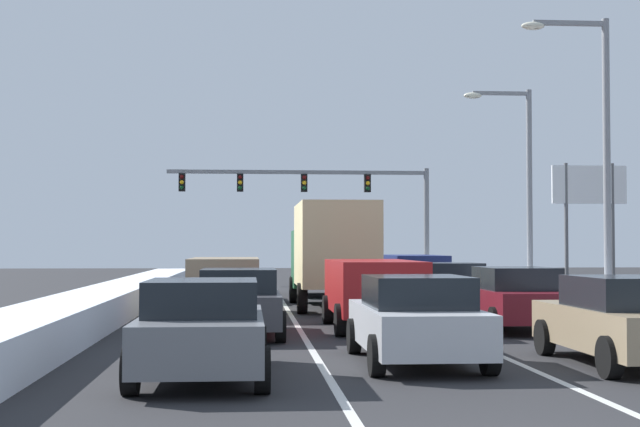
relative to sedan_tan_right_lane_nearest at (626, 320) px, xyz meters
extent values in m
plane|color=#28282B|center=(-3.44, 9.23, -0.76)|extent=(120.00, 120.00, 0.00)
cube|color=silver|center=(-1.74, 13.34, -0.76)|extent=(0.14, 45.19, 0.01)
cube|color=silver|center=(-5.14, 13.34, -0.76)|extent=(0.14, 45.19, 0.01)
cube|color=silver|center=(3.56, 13.34, -0.45)|extent=(2.08, 45.19, 0.64)
cube|color=silver|center=(-10.44, 13.34, -0.37)|extent=(1.79, 45.19, 0.78)
cube|color=#937F60|center=(0.00, 0.04, -0.13)|extent=(1.82, 4.50, 0.70)
cube|color=black|center=(0.00, -0.11, 0.47)|extent=(1.64, 2.20, 0.55)
cube|color=red|center=(-0.69, -2.16, -0.01)|extent=(0.24, 0.08, 0.14)
cylinder|color=black|center=(-0.89, 1.59, -0.43)|extent=(0.22, 0.66, 0.66)
cylinder|color=black|center=(0.89, 1.59, -0.43)|extent=(0.22, 0.66, 0.66)
cylinder|color=black|center=(-0.89, -1.51, -0.43)|extent=(0.22, 0.66, 0.66)
cube|color=maroon|center=(0.04, 6.73, -0.13)|extent=(1.82, 4.50, 0.70)
cube|color=black|center=(0.04, 6.58, 0.47)|extent=(1.64, 2.20, 0.55)
cube|color=red|center=(-0.65, 4.53, -0.01)|extent=(0.24, 0.08, 0.14)
cube|color=red|center=(0.73, 4.53, -0.01)|extent=(0.24, 0.08, 0.14)
cylinder|color=black|center=(-0.85, 8.28, -0.43)|extent=(0.22, 0.66, 0.66)
cylinder|color=black|center=(0.93, 8.28, -0.43)|extent=(0.22, 0.66, 0.66)
cylinder|color=black|center=(-0.85, 5.18, -0.43)|extent=(0.22, 0.66, 0.66)
cylinder|color=black|center=(0.93, 5.18, -0.43)|extent=(0.22, 0.66, 0.66)
cube|color=silver|center=(-0.24, 12.66, -0.13)|extent=(1.82, 4.50, 0.70)
cube|color=black|center=(-0.24, 12.51, 0.47)|extent=(1.64, 2.20, 0.55)
cube|color=red|center=(-0.94, 10.46, -0.01)|extent=(0.24, 0.08, 0.14)
cube|color=red|center=(0.45, 10.46, -0.01)|extent=(0.24, 0.08, 0.14)
cylinder|color=black|center=(-1.13, 14.21, -0.43)|extent=(0.22, 0.66, 0.66)
cylinder|color=black|center=(0.65, 14.21, -0.43)|extent=(0.22, 0.66, 0.66)
cylinder|color=black|center=(-1.13, 11.11, -0.43)|extent=(0.22, 0.66, 0.66)
cylinder|color=black|center=(0.65, 11.11, -0.43)|extent=(0.22, 0.66, 0.66)
cube|color=navy|center=(-0.15, 19.61, 0.28)|extent=(1.95, 4.90, 1.25)
cube|color=black|center=(-0.15, 17.20, 0.56)|extent=(1.56, 0.06, 0.55)
cube|color=red|center=(-0.93, 17.21, 0.18)|extent=(0.20, 0.08, 0.28)
cube|color=red|center=(0.63, 17.21, 0.18)|extent=(0.20, 0.08, 0.28)
cylinder|color=black|center=(-1.11, 21.31, -0.39)|extent=(0.25, 0.74, 0.74)
cylinder|color=black|center=(0.80, 21.31, -0.39)|extent=(0.25, 0.74, 0.74)
cylinder|color=black|center=(-1.11, 17.91, -0.39)|extent=(0.25, 0.74, 0.74)
cylinder|color=black|center=(0.80, 17.91, -0.39)|extent=(0.25, 0.74, 0.74)
cube|color=#B7BABF|center=(-3.50, 0.55, -0.13)|extent=(1.82, 4.50, 0.70)
cube|color=black|center=(-3.50, 0.40, 0.47)|extent=(1.64, 2.20, 0.55)
cube|color=red|center=(-4.19, -1.65, -0.01)|extent=(0.24, 0.08, 0.14)
cube|color=red|center=(-2.81, -1.65, -0.01)|extent=(0.24, 0.08, 0.14)
cylinder|color=black|center=(-4.39, 2.10, -0.43)|extent=(0.22, 0.66, 0.66)
cylinder|color=black|center=(-2.61, 2.10, -0.43)|extent=(0.22, 0.66, 0.66)
cylinder|color=black|center=(-4.39, -1.00, -0.43)|extent=(0.22, 0.66, 0.66)
cylinder|color=black|center=(-2.61, -1.00, -0.43)|extent=(0.22, 0.66, 0.66)
cube|color=maroon|center=(-3.36, 7.06, 0.28)|extent=(1.95, 4.90, 1.25)
cube|color=black|center=(-3.36, 4.65, 0.56)|extent=(1.56, 0.06, 0.55)
cube|color=red|center=(-4.14, 4.66, 0.18)|extent=(0.20, 0.08, 0.28)
cube|color=red|center=(-2.58, 4.66, 0.18)|extent=(0.20, 0.08, 0.28)
cylinder|color=black|center=(-4.31, 8.76, -0.39)|extent=(0.25, 0.74, 0.74)
cylinder|color=black|center=(-2.40, 8.76, -0.39)|extent=(0.25, 0.74, 0.74)
cylinder|color=black|center=(-4.31, 5.36, -0.39)|extent=(0.25, 0.74, 0.74)
cylinder|color=black|center=(-2.40, 5.36, -0.39)|extent=(0.25, 0.74, 0.74)
cube|color=#1E5633|center=(-3.65, 17.39, 0.80)|extent=(2.35, 2.20, 2.00)
cube|color=#D1C18C|center=(-3.65, 13.79, 1.30)|extent=(2.35, 5.00, 2.60)
cylinder|color=black|center=(-4.78, 17.69, -0.30)|extent=(0.28, 0.92, 0.92)
cylinder|color=black|center=(-2.53, 17.69, -0.30)|extent=(0.28, 0.92, 0.92)
cylinder|color=black|center=(-4.78, 12.29, -0.30)|extent=(0.28, 0.92, 0.92)
cylinder|color=black|center=(-2.53, 12.29, -0.30)|extent=(0.28, 0.92, 0.92)
cube|color=black|center=(-3.53, 22.33, 0.28)|extent=(1.95, 4.90, 1.25)
cube|color=black|center=(-3.53, 19.92, 0.56)|extent=(1.56, 0.06, 0.55)
cube|color=red|center=(-4.31, 19.93, 0.18)|extent=(0.20, 0.08, 0.28)
cube|color=red|center=(-2.75, 19.93, 0.18)|extent=(0.20, 0.08, 0.28)
cylinder|color=black|center=(-4.48, 24.03, -0.39)|extent=(0.25, 0.74, 0.74)
cylinder|color=black|center=(-2.57, 24.03, -0.39)|extent=(0.25, 0.74, 0.74)
cylinder|color=black|center=(-4.48, 20.63, -0.39)|extent=(0.25, 0.74, 0.74)
cylinder|color=black|center=(-2.57, 20.63, -0.39)|extent=(0.25, 0.74, 0.74)
cube|color=slate|center=(-7.07, -0.97, -0.13)|extent=(1.82, 4.50, 0.70)
cube|color=black|center=(-7.07, -1.12, 0.47)|extent=(1.64, 2.20, 0.55)
cube|color=red|center=(-7.76, -3.17, -0.01)|extent=(0.24, 0.08, 0.14)
cube|color=red|center=(-6.37, -3.17, -0.01)|extent=(0.24, 0.08, 0.14)
cylinder|color=black|center=(-7.96, 0.58, -0.43)|extent=(0.22, 0.66, 0.66)
cylinder|color=black|center=(-6.18, 0.58, -0.43)|extent=(0.22, 0.66, 0.66)
cylinder|color=black|center=(-7.96, -2.52, -0.43)|extent=(0.22, 0.66, 0.66)
cylinder|color=black|center=(-6.18, -2.52, -0.43)|extent=(0.22, 0.66, 0.66)
cube|color=#38383D|center=(-6.59, 5.72, -0.13)|extent=(1.82, 4.50, 0.70)
cube|color=black|center=(-6.59, 5.57, 0.47)|extent=(1.64, 2.20, 0.55)
cube|color=red|center=(-7.28, 3.52, -0.01)|extent=(0.24, 0.08, 0.14)
cube|color=red|center=(-5.90, 3.52, -0.01)|extent=(0.24, 0.08, 0.14)
cylinder|color=black|center=(-7.48, 7.27, -0.43)|extent=(0.22, 0.66, 0.66)
cylinder|color=black|center=(-5.70, 7.27, -0.43)|extent=(0.22, 0.66, 0.66)
cylinder|color=black|center=(-7.48, 4.17, -0.43)|extent=(0.22, 0.66, 0.66)
cylinder|color=black|center=(-5.70, 4.17, -0.43)|extent=(0.22, 0.66, 0.66)
cube|color=#937F60|center=(-7.07, 11.83, 0.28)|extent=(1.95, 4.90, 1.25)
cube|color=black|center=(-7.07, 9.42, 0.56)|extent=(1.56, 0.06, 0.55)
cube|color=red|center=(-7.85, 9.43, 0.18)|extent=(0.20, 0.08, 0.28)
cube|color=red|center=(-6.29, 9.43, 0.18)|extent=(0.20, 0.08, 0.28)
cylinder|color=black|center=(-8.02, 13.53, -0.39)|extent=(0.25, 0.74, 0.74)
cylinder|color=black|center=(-6.11, 13.53, -0.39)|extent=(0.25, 0.74, 0.74)
cylinder|color=black|center=(-8.02, 10.13, -0.39)|extent=(0.25, 0.74, 0.74)
cylinder|color=black|center=(-6.11, 10.13, -0.39)|extent=(0.25, 0.74, 0.74)
cube|color=maroon|center=(-6.88, 18.71, -0.13)|extent=(1.82, 4.50, 0.70)
cube|color=black|center=(-6.88, 18.56, 0.47)|extent=(1.64, 2.20, 0.55)
cube|color=red|center=(-7.57, 16.51, -0.01)|extent=(0.24, 0.08, 0.14)
cube|color=red|center=(-6.18, 16.51, -0.01)|extent=(0.24, 0.08, 0.14)
cylinder|color=black|center=(-7.77, 20.26, -0.43)|extent=(0.22, 0.66, 0.66)
cylinder|color=black|center=(-5.99, 20.26, -0.43)|extent=(0.22, 0.66, 0.66)
cylinder|color=black|center=(-7.77, 17.16, -0.43)|extent=(0.22, 0.66, 0.66)
cylinder|color=black|center=(-5.99, 17.16, -0.43)|extent=(0.22, 0.66, 0.66)
cylinder|color=slate|center=(3.16, 33.88, 2.34)|extent=(0.28, 0.28, 6.20)
cube|color=slate|center=(-3.77, 33.88, 5.19)|extent=(13.86, 0.20, 0.20)
cube|color=black|center=(-0.04, 33.88, 4.61)|extent=(0.34, 0.34, 0.95)
sphere|color=#4C0A0A|center=(-0.04, 33.70, 4.90)|extent=(0.22, 0.22, 0.22)
sphere|color=#F2AD14|center=(-0.04, 33.70, 4.61)|extent=(0.22, 0.22, 0.22)
sphere|color=#0C3819|center=(-0.04, 33.70, 4.33)|extent=(0.22, 0.22, 0.22)
cube|color=black|center=(-3.44, 33.88, 4.61)|extent=(0.34, 0.34, 0.95)
sphere|color=#4C0A0A|center=(-3.44, 33.70, 4.90)|extent=(0.22, 0.22, 0.22)
sphere|color=#F2AD14|center=(-3.44, 33.70, 4.61)|extent=(0.22, 0.22, 0.22)
sphere|color=#0C3819|center=(-3.44, 33.70, 4.33)|extent=(0.22, 0.22, 0.22)
cube|color=black|center=(-6.84, 33.88, 4.61)|extent=(0.34, 0.34, 0.95)
sphere|color=#4C0A0A|center=(-6.84, 33.70, 4.90)|extent=(0.22, 0.22, 0.22)
sphere|color=#F2AD14|center=(-6.84, 33.70, 4.61)|extent=(0.22, 0.22, 0.22)
sphere|color=#0C3819|center=(-6.84, 33.70, 4.33)|extent=(0.22, 0.22, 0.22)
cube|color=black|center=(-9.90, 33.88, 4.61)|extent=(0.34, 0.34, 0.95)
sphere|color=#4C0A0A|center=(-9.90, 33.70, 4.90)|extent=(0.22, 0.22, 0.22)
sphere|color=#F2AD14|center=(-9.90, 33.70, 4.61)|extent=(0.22, 0.22, 0.22)
sphere|color=#0C3819|center=(-9.90, 33.70, 4.33)|extent=(0.22, 0.22, 0.22)
cylinder|color=gray|center=(4.19, 11.29, 3.62)|extent=(0.22, 0.22, 8.77)
cube|color=gray|center=(3.09, 11.29, 7.86)|extent=(2.20, 0.14, 0.14)
ellipsoid|color=#EAE5C6|center=(1.99, 11.29, 7.76)|extent=(0.70, 0.36, 0.24)
cylinder|color=gray|center=(4.39, 19.51, 3.26)|extent=(0.22, 0.22, 8.04)
cube|color=gray|center=(3.29, 19.51, 7.13)|extent=(2.20, 0.14, 0.14)
ellipsoid|color=#EAE5C6|center=(2.19, 19.51, 7.03)|extent=(0.70, 0.36, 0.24)
cylinder|color=#59595B|center=(6.90, 22.59, 1.99)|extent=(0.16, 0.16, 5.50)
cylinder|color=#59595B|center=(8.90, 22.59, 1.99)|extent=(0.16, 0.16, 5.50)
cube|color=white|center=(7.90, 22.59, 3.84)|extent=(3.20, 0.12, 1.60)
camera|label=1|loc=(-6.36, -15.25, 1.26)|focal=51.98mm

